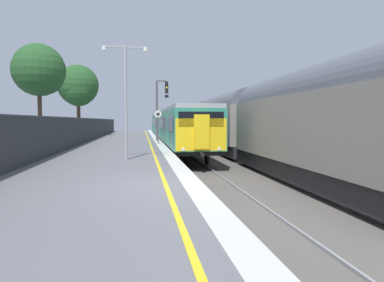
% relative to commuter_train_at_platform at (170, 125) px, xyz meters
% --- Properties ---
extents(ground, '(17.40, 110.00, 1.21)m').
position_rel_commuter_train_at_platform_xyz_m(ground, '(0.54, -28.41, -1.88)').
color(ground, slate).
extents(commuter_train_at_platform, '(2.83, 40.11, 3.81)m').
position_rel_commuter_train_at_platform_xyz_m(commuter_train_at_platform, '(0.00, 0.00, 0.00)').
color(commuter_train_at_platform, '#2D846B').
rests_on(commuter_train_at_platform, ground).
extents(freight_train_adjacent_track, '(2.60, 60.92, 4.91)m').
position_rel_commuter_train_at_platform_xyz_m(freight_train_adjacent_track, '(4.00, -0.56, 0.43)').
color(freight_train_adjacent_track, '#232326').
rests_on(freight_train_adjacent_track, ground).
extents(signal_gantry, '(1.10, 0.24, 5.21)m').
position_rel_commuter_train_at_platform_xyz_m(signal_gantry, '(-1.48, -7.20, 1.98)').
color(signal_gantry, '#47474C').
rests_on(signal_gantry, ground).
extents(speed_limit_sign, '(0.59, 0.08, 2.54)m').
position_rel_commuter_train_at_platform_xyz_m(speed_limit_sign, '(-1.85, -11.36, 0.36)').
color(speed_limit_sign, '#59595B').
rests_on(speed_limit_sign, ground).
extents(platform_lamp_mid, '(2.00, 0.20, 5.10)m').
position_rel_commuter_train_at_platform_xyz_m(platform_lamp_mid, '(-3.78, -21.89, 1.78)').
color(platform_lamp_mid, '#93999E').
rests_on(platform_lamp_mid, ground).
extents(background_tree_left, '(4.56, 4.56, 8.02)m').
position_rel_commuter_train_at_platform_xyz_m(background_tree_left, '(-10.07, 3.42, 4.26)').
color(background_tree_left, '#473323').
rests_on(background_tree_left, ground).
extents(background_tree_centre, '(3.79, 3.79, 7.33)m').
position_rel_commuter_train_at_platform_xyz_m(background_tree_centre, '(-10.38, -10.48, 4.05)').
color(background_tree_centre, '#473323').
rests_on(background_tree_centre, ground).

